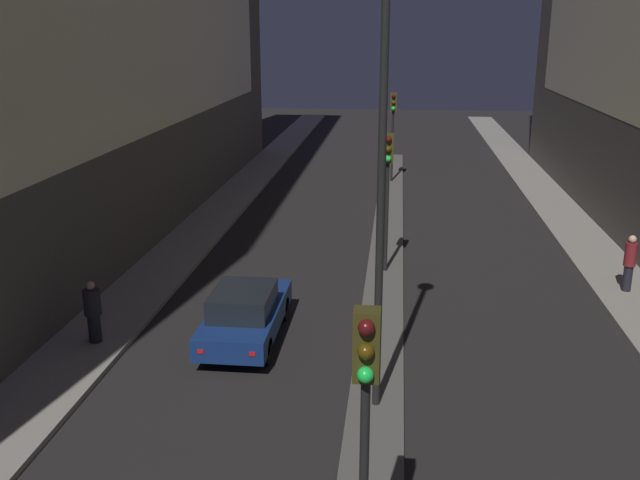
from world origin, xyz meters
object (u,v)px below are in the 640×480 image
car_left_lane (245,313)px  pedestrian_on_right_sidewalk (630,262)px  traffic_light_far (393,117)px  street_lamp (383,114)px  traffic_light_mid (388,172)px  pedestrian_on_left_sidewalk (93,311)px  traffic_light_near (365,401)px

car_left_lane → pedestrian_on_right_sidewalk: (10.63, 4.39, 0.31)m
traffic_light_far → street_lamp: bearing=-90.0°
car_left_lane → traffic_light_mid: bearing=58.1°
street_lamp → pedestrian_on_left_sidewalk: bearing=162.4°
pedestrian_on_right_sidewalk → pedestrian_on_left_sidewalk: bearing=-160.1°
pedestrian_on_left_sidewalk → pedestrian_on_right_sidewalk: (14.29, 5.18, 0.09)m
traffic_light_near → pedestrian_on_right_sidewalk: size_ratio=2.59×
traffic_light_far → pedestrian_on_left_sidewalk: 21.66m
traffic_light_mid → traffic_light_near: bearing=-90.0°
traffic_light_near → car_left_lane: size_ratio=1.03×
traffic_light_far → pedestrian_on_left_sidewalk: bearing=-109.2°
pedestrian_on_left_sidewalk → traffic_light_far: bearing=70.8°
pedestrian_on_right_sidewalk → street_lamp: bearing=-134.1°
traffic_light_near → traffic_light_mid: 14.25m
street_lamp → car_left_lane: bearing=138.4°
traffic_light_mid → pedestrian_on_right_sidewalk: size_ratio=2.59×
street_lamp → traffic_light_far: bearing=90.0°
traffic_light_mid → car_left_lane: 7.00m
traffic_light_mid → pedestrian_on_left_sidewalk: bearing=-138.4°
pedestrian_on_left_sidewalk → car_left_lane: bearing=12.2°
street_lamp → traffic_light_near: bearing=-90.0°
traffic_light_far → traffic_light_near: bearing=-90.0°
street_lamp → pedestrian_on_left_sidewalk: 9.06m
traffic_light_far → traffic_light_mid: bearing=-90.0°
traffic_light_mid → pedestrian_on_right_sidewalk: traffic_light_mid is taller
traffic_light_mid → pedestrian_on_left_sidewalk: 9.78m
street_lamp → pedestrian_on_left_sidewalk: street_lamp is taller
traffic_light_near → car_left_lane: traffic_light_near is taller
traffic_light_near → car_left_lane: 9.75m
pedestrian_on_left_sidewalk → traffic_light_near: bearing=-48.3°
street_lamp → pedestrian_on_right_sidewalk: bearing=45.9°
traffic_light_far → pedestrian_on_right_sidewalk: 16.93m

